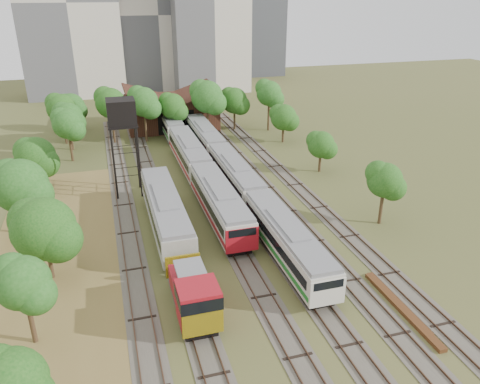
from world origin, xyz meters
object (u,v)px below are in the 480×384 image
object	(u,v)px
shunter_locomotive	(194,297)
railcar_red_set	(203,176)
railcar_green_set	(235,176)
water_tower	(121,115)

from	to	relation	value
shunter_locomotive	railcar_red_set	bearing A→B (deg)	76.15
railcar_red_set	railcar_green_set	size ratio (longest dim) A/B	0.66
railcar_green_set	water_tower	world-z (taller)	water_tower
railcar_red_set	shunter_locomotive	xyz separation A→B (m)	(-6.00, -24.33, -0.14)
shunter_locomotive	water_tower	bearing A→B (deg)	96.59
shunter_locomotive	railcar_green_set	bearing A→B (deg)	66.91
railcar_red_set	shunter_locomotive	size ratio (longest dim) A/B	4.26
railcar_green_set	shunter_locomotive	xyz separation A→B (m)	(-10.00, -23.46, -0.02)
water_tower	shunter_locomotive	bearing A→B (deg)	-83.41
railcar_green_set	shunter_locomotive	world-z (taller)	shunter_locomotive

